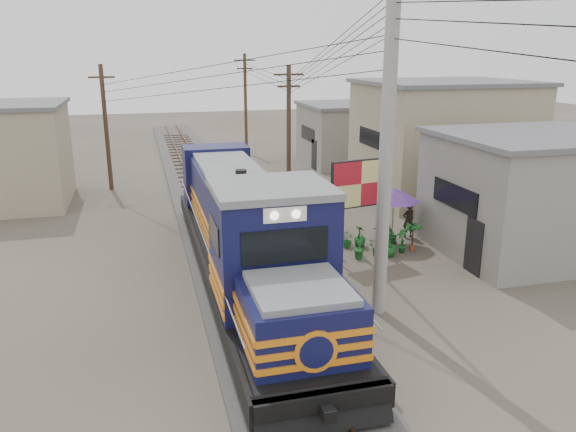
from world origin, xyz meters
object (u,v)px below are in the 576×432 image
object	(u,v)px
locomotive	(246,232)
market_umbrella	(394,195)
billboard	(360,186)
vendor	(408,220)

from	to	relation	value
locomotive	market_umbrella	world-z (taller)	locomotive
locomotive	billboard	bearing A→B (deg)	15.62
market_umbrella	vendor	xyz separation A→B (m)	(1.00, 0.55, -1.32)
locomotive	billboard	distance (m)	4.89
locomotive	market_umbrella	distance (m)	7.06
locomotive	billboard	xyz separation A→B (m)	(4.61, 1.29, 1.02)
locomotive	market_umbrella	size ratio (longest dim) A/B	6.56
market_umbrella	billboard	bearing A→B (deg)	-148.15
billboard	market_umbrella	size ratio (longest dim) A/B	1.48
locomotive	billboard	world-z (taller)	locomotive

